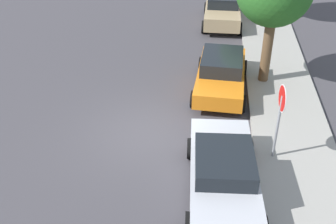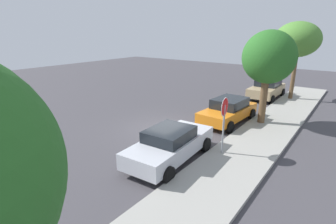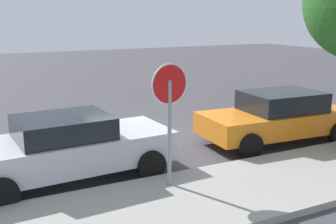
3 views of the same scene
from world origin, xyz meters
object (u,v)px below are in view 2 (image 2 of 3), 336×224
Objects in this scene: parked_car_tan at (267,89)px; street_tree_far at (269,58)px; stop_sign at (224,116)px; parked_car_silver at (170,144)px; parked_car_orange at (228,110)px; street_tree_near_corner at (297,40)px.

parked_car_tan is 0.81× the size of street_tree_far.
stop_sign is 2.49m from parked_car_silver.
parked_car_orange reaches higher than parked_car_silver.
street_tree_near_corner is at bearing 108.01° from parked_car_tan.
parked_car_tan is (-7.20, 0.05, 0.04)m from parked_car_orange.
stop_sign is 11.54m from parked_car_tan.
parked_car_tan is at bearing -179.89° from parked_car_silver.
stop_sign is 12.22m from street_tree_near_corner.
parked_car_silver is 5.84m from parked_car_orange.
parked_car_silver is 14.17m from street_tree_near_corner.
street_tree_near_corner reaches higher than street_tree_far.
stop_sign reaches higher than parked_car_orange.
street_tree_far is (-6.74, 1.64, 3.03)m from parked_car_silver.
parked_car_orange is at bearing -179.27° from parked_car_silver.
stop_sign is at bearing 136.97° from parked_car_silver.
street_tree_far is (-5.09, 0.10, 1.98)m from stop_sign.
street_tree_far is at bearing 166.35° from parked_car_silver.
street_tree_far reaches higher than parked_car_silver.
parked_car_orange is 8.76m from street_tree_near_corner.
parked_car_orange is at bearing -12.15° from street_tree_near_corner.
street_tree_near_corner is (-7.73, 1.66, 3.78)m from parked_car_orange.
stop_sign is at bearing -0.25° from street_tree_near_corner.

